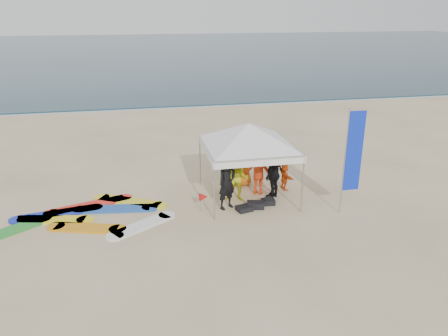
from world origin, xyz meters
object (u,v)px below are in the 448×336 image
person_black_a (227,182)px  person_seated (285,177)px  person_orange_a (259,171)px  person_orange_b (242,161)px  person_yellow (237,179)px  canopy_tent (249,124)px  marker_pennant (204,197)px  surfboard_spread (89,215)px  feather_flag (353,153)px  person_black_b (274,174)px

person_black_a → person_seated: (2.42, 1.15, -0.44)m
person_orange_a → person_orange_b: size_ratio=0.90×
person_yellow → canopy_tent: 1.94m
person_orange_b → marker_pennant: (-1.76, -1.88, -0.47)m
person_black_a → surfboard_spread: (-4.50, 0.31, -0.90)m
person_yellow → surfboard_spread: size_ratio=0.29×
person_seated → feather_flag: (1.38, -2.27, 1.56)m
marker_pennant → surfboard_spread: 3.75m
person_black_a → person_seated: bearing=-3.6°
person_black_a → person_yellow: (0.47, 0.52, -0.13)m
person_black_a → person_orange_a: bearing=5.9°
canopy_tent → surfboard_spread: 6.02m
person_black_b → feather_flag: feather_flag is taller
person_seated → feather_flag: bearing=-155.0°
person_orange_b → marker_pennant: size_ratio=3.02×
person_orange_a → person_black_b: person_black_b is taller
person_black_a → feather_flag: (3.80, -1.12, 1.12)m
person_orange_a → person_black_b: (0.41, -0.45, 0.01)m
person_orange_a → person_orange_b: (-0.41, 0.86, 0.09)m
canopy_tent → person_orange_b: bearing=86.0°
person_orange_b → marker_pennant: 2.62m
surfboard_spread → person_black_a: bearing=-3.9°
marker_pennant → canopy_tent: bearing=23.6°
person_orange_b → person_black_b: bearing=100.1°
person_seated → canopy_tent: (-1.53, -0.47, 2.20)m
person_black_a → person_orange_b: person_orange_b is taller
person_black_b → feather_flag: bearing=97.4°
person_orange_a → feather_flag: (2.42, -2.08, 1.19)m
person_orange_b → canopy_tent: 2.08m
feather_flag → person_black_a: bearing=163.5°
person_orange_a → feather_flag: 3.41m
person_orange_b → surfboard_spread: person_orange_b is taller
canopy_tent → surfboard_spread: bearing=-176.1°
canopy_tent → feather_flag: bearing=-31.7°
person_seated → marker_pennant: (-3.22, -1.20, 0.00)m
person_yellow → person_black_b: (1.31, -0.02, 0.07)m
person_seated → surfboard_spread: 6.99m
surfboard_spread → canopy_tent: bearing=3.9°
person_black_a → feather_flag: 4.12m
person_orange_b → feather_flag: 4.23m
person_orange_b → surfboard_spread: (-5.47, -1.51, -0.93)m
person_black_a → marker_pennant: size_ratio=2.94×
person_seated → person_orange_a: bearing=93.8°
canopy_tent → feather_flag: feather_flag is taller
person_yellow → feather_flag: feather_flag is taller
person_black_a → canopy_tent: bearing=8.4°
feather_flag → marker_pennant: feather_flag is taller
person_orange_b → person_seated: (1.45, -0.68, -0.47)m
feather_flag → marker_pennant: 4.97m
person_seated → feather_flag: feather_flag is taller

